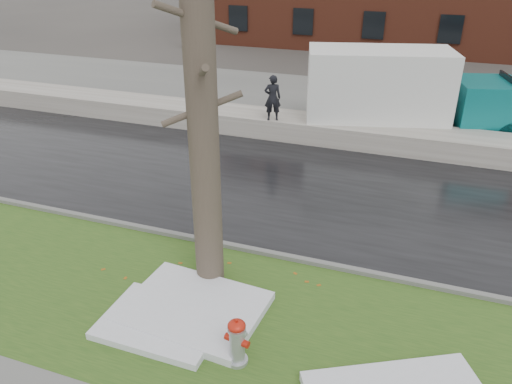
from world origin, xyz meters
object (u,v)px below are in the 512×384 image
(worker, at_px, (273,98))
(tree, at_px, (202,113))
(box_truck, at_px, (406,92))
(fire_hydrant, at_px, (237,339))

(worker, bearing_deg, tree, 75.63)
(tree, xyz_separation_m, box_truck, (3.03, 10.16, -2.03))
(fire_hydrant, relative_size, tree, 0.13)
(fire_hydrant, bearing_deg, box_truck, 92.47)
(fire_hydrant, height_order, tree, tree)
(tree, height_order, box_truck, tree)
(tree, distance_m, box_truck, 10.80)
(tree, xyz_separation_m, worker, (-1.31, 8.31, -2.14))
(fire_hydrant, height_order, worker, worker)
(fire_hydrant, xyz_separation_m, box_truck, (1.62, 12.19, 1.13))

